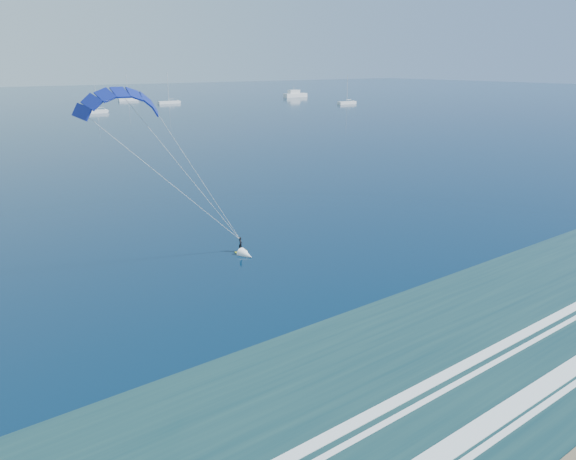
% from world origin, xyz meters
% --- Properties ---
extents(kitesurfer_rig, '(16.41, 4.98, 17.01)m').
position_xyz_m(kitesurfer_rig, '(-9.92, 32.97, 8.71)').
color(kitesurfer_rig, yellow).
rests_on(kitesurfer_rig, ground).
extents(motor_yacht, '(13.62, 3.63, 5.81)m').
position_xyz_m(motor_yacht, '(141.57, 222.65, 1.48)').
color(motor_yacht, white).
rests_on(motor_yacht, ground).
extents(sailboat_3, '(7.04, 2.40, 9.99)m').
position_xyz_m(sailboat_3, '(27.67, 190.42, 0.67)').
color(sailboat_3, white).
rests_on(sailboat_3, ground).
extents(sailboat_4, '(9.45, 2.40, 12.75)m').
position_xyz_m(sailboat_4, '(58.81, 246.92, 0.69)').
color(sailboat_4, white).
rests_on(sailboat_4, ground).
extents(sailboat_5, '(10.10, 2.40, 13.59)m').
position_xyz_m(sailboat_5, '(67.63, 218.47, 0.69)').
color(sailboat_5, white).
rests_on(sailboat_5, ground).
extents(sailboat_6, '(9.47, 2.40, 12.73)m').
position_xyz_m(sailboat_6, '(131.40, 169.84, 0.69)').
color(sailboat_6, white).
rests_on(sailboat_6, ground).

